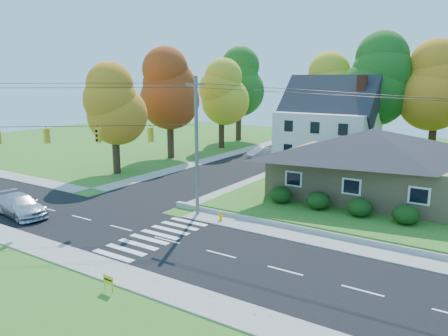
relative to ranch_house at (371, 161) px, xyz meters
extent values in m
plane|color=#3D7923|center=(-8.00, -16.00, -3.27)|extent=(120.00, 120.00, 0.00)
cube|color=black|center=(-8.00, -16.00, -3.26)|extent=(90.00, 8.00, 0.02)
cube|color=black|center=(-16.00, 10.00, -3.25)|extent=(8.00, 44.00, 0.02)
cube|color=#9C9A90|center=(-8.00, -11.00, -3.23)|extent=(90.00, 2.00, 0.08)
cube|color=#9C9A90|center=(-8.00, -21.00, -3.23)|extent=(90.00, 2.00, 0.08)
cube|color=#3D7923|center=(5.00, 5.00, -3.02)|extent=(30.00, 30.00, 0.50)
cube|color=tan|center=(0.00, 0.00, -1.17)|extent=(14.00, 10.00, 3.20)
pyramid|color=#26262B|center=(0.00, 0.00, 1.53)|extent=(14.60, 10.60, 2.20)
cube|color=silver|center=(-8.00, 12.00, 0.03)|extent=(10.00, 8.00, 5.60)
pyramid|color=#26262B|center=(-8.00, 12.00, 4.03)|extent=(10.40, 8.40, 2.40)
cube|color=brown|center=(-4.50, 12.00, 2.03)|extent=(0.90, 0.90, 9.60)
ellipsoid|color=#163A10|center=(-5.00, -6.20, -2.13)|extent=(1.70, 1.70, 1.27)
ellipsoid|color=#163A10|center=(-2.00, -6.20, -2.13)|extent=(1.70, 1.70, 1.27)
ellipsoid|color=#163A10|center=(1.00, -6.20, -2.13)|extent=(1.70, 1.70, 1.27)
ellipsoid|color=#163A10|center=(4.00, -6.20, -2.13)|extent=(1.70, 1.70, 1.27)
cylinder|color=#666059|center=(-9.50, -10.80, 1.73)|extent=(0.26, 0.26, 10.00)
cube|color=#666059|center=(-9.50, -10.80, 6.13)|extent=(1.60, 0.12, 0.12)
cube|color=gold|center=(-17.50, -17.20, 2.68)|extent=(0.26, 0.34, 1.00)
cube|color=gold|center=(-14.80, -15.05, 2.68)|extent=(0.34, 0.26, 1.00)
cube|color=gold|center=(-12.00, -12.80, 2.68)|extent=(0.26, 0.34, 1.00)
cylinder|color=black|center=(-16.00, -16.00, 3.33)|extent=(13.02, 10.43, 0.04)
cylinder|color=#3F2A19|center=(-10.00, 18.00, -0.07)|extent=(0.80, 0.80, 5.40)
sphere|color=gold|center=(-10.00, 18.00, 3.83)|extent=(6.72, 6.72, 6.72)
sphere|color=gold|center=(-10.00, 18.00, 5.51)|extent=(5.91, 5.91, 5.91)
sphere|color=gold|center=(-10.00, 18.00, 7.19)|extent=(5.11, 5.11, 5.11)
cylinder|color=#3F2A19|center=(-4.00, 17.00, 0.38)|extent=(0.86, 0.86, 6.30)
sphere|color=#21611B|center=(-4.00, 17.00, 4.93)|extent=(7.84, 7.84, 7.84)
sphere|color=#21611B|center=(-4.00, 17.00, 6.89)|extent=(6.90, 6.90, 6.90)
sphere|color=#21611B|center=(-4.00, 17.00, 8.85)|extent=(5.96, 5.96, 5.96)
cylinder|color=#3F2A19|center=(2.00, 18.00, 0.16)|extent=(0.83, 0.83, 5.85)
sphere|color=orange|center=(2.00, 18.00, 4.38)|extent=(7.28, 7.28, 7.28)
sphere|color=orange|center=(2.00, 18.00, 6.20)|extent=(6.41, 6.41, 6.41)
sphere|color=orange|center=(2.00, 18.00, 8.02)|extent=(5.53, 5.53, 5.53)
cylinder|color=#3F2A19|center=(-25.00, -4.00, -0.79)|extent=(0.77, 0.77, 4.95)
sphere|color=orange|center=(-25.00, -4.00, 2.78)|extent=(6.16, 6.16, 6.16)
sphere|color=orange|center=(-25.00, -4.00, 4.32)|extent=(5.42, 5.42, 5.42)
sphere|color=orange|center=(-25.00, -4.00, 5.86)|extent=(4.68, 4.68, 4.68)
cylinder|color=#3F2A19|center=(-26.00, 6.00, -0.34)|extent=(0.83, 0.83, 5.85)
sphere|color=#A73C15|center=(-26.00, 6.00, 3.88)|extent=(7.28, 7.28, 7.28)
sphere|color=#A73C15|center=(-26.00, 6.00, 5.70)|extent=(6.41, 6.41, 6.41)
sphere|color=#A73C15|center=(-26.00, 6.00, 7.52)|extent=(5.53, 5.53, 5.53)
cylinder|color=#3F2A19|center=(-25.00, 16.00, -0.57)|extent=(0.80, 0.80, 5.40)
sphere|color=gold|center=(-25.00, 16.00, 3.33)|extent=(6.72, 6.72, 6.72)
sphere|color=gold|center=(-25.00, 16.00, 5.01)|extent=(5.91, 5.91, 5.91)
sphere|color=gold|center=(-25.00, 16.00, 6.69)|extent=(5.11, 5.11, 5.11)
cylinder|color=#3F2A19|center=(-27.00, 24.00, -0.12)|extent=(0.86, 0.86, 6.30)
sphere|color=#21611B|center=(-27.00, 24.00, 4.43)|extent=(7.84, 7.84, 7.84)
sphere|color=#21611B|center=(-27.00, 24.00, 6.39)|extent=(6.90, 6.90, 6.90)
sphere|color=#21611B|center=(-27.00, 24.00, 8.35)|extent=(5.96, 5.96, 5.96)
imported|color=silver|center=(-20.11, -18.04, -2.48)|extent=(5.54, 2.91, 1.53)
imported|color=#B3B0BF|center=(-16.77, 12.29, -2.61)|extent=(1.97, 4.02, 1.27)
cylinder|color=yellow|center=(-7.27, -11.08, -3.22)|extent=(0.32, 0.32, 0.09)
cylinder|color=yellow|center=(-7.27, -11.08, -2.96)|extent=(0.21, 0.21, 0.48)
sphere|color=yellow|center=(-7.27, -11.08, -2.67)|extent=(0.23, 0.23, 0.23)
cylinder|color=yellow|center=(-7.27, -11.08, -2.87)|extent=(0.41, 0.22, 0.11)
cylinder|color=black|center=(-6.26, -22.56, -2.99)|extent=(0.02, 0.02, 0.56)
cylinder|color=black|center=(-5.77, -22.56, -2.99)|extent=(0.02, 0.02, 0.56)
cube|color=yellow|center=(-6.01, -22.56, -2.65)|extent=(0.67, 0.04, 0.45)
camera|label=1|loc=(8.84, -35.47, 6.65)|focal=35.00mm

